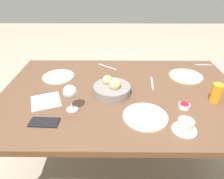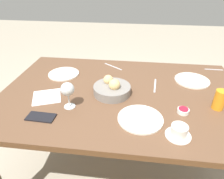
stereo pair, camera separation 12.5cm
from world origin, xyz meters
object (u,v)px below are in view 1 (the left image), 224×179
at_px(coffee_cup, 185,126).
at_px(jam_bowl_berry, 184,106).
at_px(wine_glass, 70,93).
at_px(plate_near_left, 186,76).
at_px(fork_silver, 152,83).
at_px(juice_glass, 216,93).
at_px(spoon_coffee, 203,65).
at_px(cell_phone, 44,122).
at_px(napkin, 46,101).
at_px(plate_far_center, 145,116).
at_px(bread_basket, 112,89).
at_px(plate_near_right, 59,77).
at_px(knife_silver, 107,67).

xyz_separation_m(coffee_cup, jam_bowl_berry, (-0.05, -0.19, -0.01)).
bearing_deg(wine_glass, jam_bowl_berry, -177.81).
bearing_deg(plate_near_left, fork_silver, 20.65).
relative_size(juice_glass, spoon_coffee, 0.84).
bearing_deg(cell_phone, juice_glass, -167.92).
bearing_deg(coffee_cup, napkin, -17.89).
distance_m(plate_far_center, coffee_cup, 0.20).
xyz_separation_m(wine_glass, jam_bowl_berry, (-0.63, -0.02, -0.10)).
bearing_deg(spoon_coffee, jam_bowl_berry, 60.27).
bearing_deg(spoon_coffee, cell_phone, 33.74).
bearing_deg(wine_glass, plate_near_left, -151.92).
bearing_deg(plate_far_center, juice_glass, -160.34).
xyz_separation_m(bread_basket, plate_far_center, (-0.18, 0.23, -0.03)).
xyz_separation_m(plate_near_right, jam_bowl_berry, (-0.80, 0.37, 0.01)).
distance_m(plate_far_center, napkin, 0.59).
bearing_deg(plate_far_center, knife_silver, -70.95).
height_order(plate_near_left, coffee_cup, coffee_cup).
relative_size(plate_near_right, jam_bowl_berry, 3.56).
relative_size(plate_far_center, spoon_coffee, 1.74).
height_order(plate_near_right, jam_bowl_berry, jam_bowl_berry).
height_order(plate_far_center, fork_silver, plate_far_center).
height_order(wine_glass, cell_phone, wine_glass).
height_order(coffee_cup, jam_bowl_berry, coffee_cup).
xyz_separation_m(wine_glass, spoon_coffee, (-0.97, -0.62, -0.11)).
distance_m(plate_near_left, juice_glass, 0.33).
bearing_deg(knife_silver, cell_phone, 66.25).
relative_size(plate_near_left, plate_near_right, 1.05).
height_order(plate_far_center, coffee_cup, coffee_cup).
xyz_separation_m(coffee_cup, cell_phone, (0.70, -0.05, -0.02)).
bearing_deg(napkin, coffee_cup, 162.11).
bearing_deg(juice_glass, spoon_coffee, -104.84).
bearing_deg(plate_near_left, knife_silver, -16.29).
relative_size(plate_near_left, juice_glass, 2.06).
xyz_separation_m(jam_bowl_berry, fork_silver, (0.13, -0.28, -0.01)).
xyz_separation_m(plate_near_right, cell_phone, (-0.05, 0.50, -0.00)).
relative_size(fork_silver, knife_silver, 1.19).
bearing_deg(wine_glass, knife_silver, -107.43).
xyz_separation_m(bread_basket, wine_glass, (0.22, 0.17, 0.08)).
relative_size(fork_silver, spoon_coffee, 1.33).
xyz_separation_m(plate_far_center, napkin, (0.57, -0.14, -0.00)).
relative_size(fork_silver, napkin, 0.86).
bearing_deg(plate_near_right, juice_glass, 163.30).
distance_m(plate_near_left, wine_glass, 0.87).
bearing_deg(bread_basket, plate_near_right, -29.30).
xyz_separation_m(jam_bowl_berry, cell_phone, (0.75, 0.14, -0.01)).
distance_m(plate_near_right, spoon_coffee, 1.16).
relative_size(plate_near_left, coffee_cup, 1.96).
height_order(jam_bowl_berry, fork_silver, jam_bowl_berry).
bearing_deg(knife_silver, napkin, 54.59).
height_order(plate_far_center, wine_glass, wine_glass).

